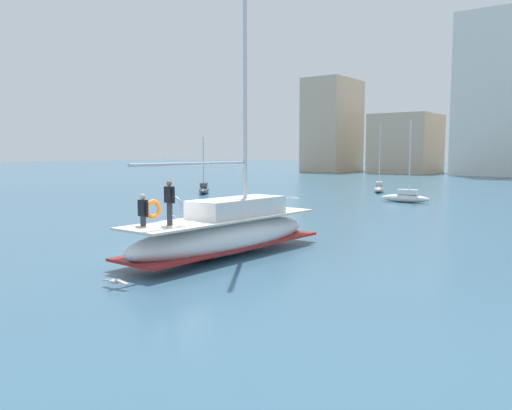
# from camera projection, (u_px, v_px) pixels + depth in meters

# --- Properties ---
(ground_plane) EXTENTS (400.00, 400.00, 0.00)m
(ground_plane) POSITION_uv_depth(u_px,v_px,m) (174.00, 258.00, 19.80)
(ground_plane) COLOR #38607A
(main_sailboat) EXTENTS (2.82, 9.69, 13.04)m
(main_sailboat) POSITION_uv_depth(u_px,v_px,m) (227.00, 231.00, 20.52)
(main_sailboat) COLOR silver
(main_sailboat) RESTS_ON ground
(moored_sloop_near) EXTENTS (2.36, 4.01, 6.81)m
(moored_sloop_near) POSITION_uv_depth(u_px,v_px,m) (379.00, 187.00, 52.49)
(moored_sloop_near) COLOR #B7B2A8
(moored_sloop_near) RESTS_ON ground
(moored_catamaran) EXTENTS (4.02, 1.08, 6.57)m
(moored_catamaran) POSITION_uv_depth(u_px,v_px,m) (405.00, 196.00, 41.86)
(moored_catamaran) COLOR white
(moored_catamaran) RESTS_ON ground
(moored_cutter_left) EXTENTS (3.22, 3.81, 5.50)m
(moored_cutter_left) POSITION_uv_depth(u_px,v_px,m) (204.00, 189.00, 50.88)
(moored_cutter_left) COLOR #4C4C51
(moored_cutter_left) RESTS_ON ground
(seagull) EXTENTS (0.97, 0.47, 0.17)m
(seagull) POSITION_uv_depth(u_px,v_px,m) (115.00, 281.00, 15.38)
(seagull) COLOR silver
(seagull) RESTS_ON ground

